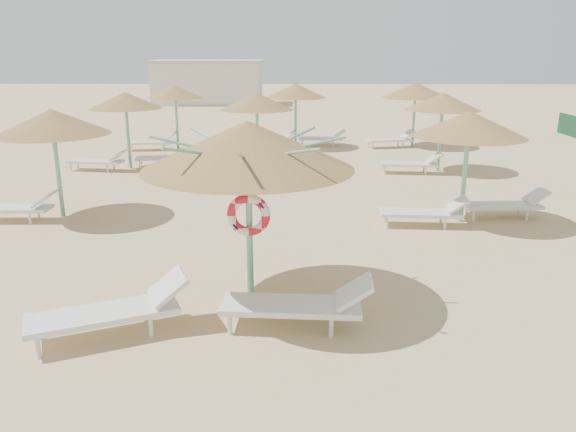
{
  "coord_description": "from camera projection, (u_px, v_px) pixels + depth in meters",
  "views": [
    {
      "loc": [
        0.58,
        -8.8,
        4.1
      ],
      "look_at": [
        0.48,
        0.53,
        1.3
      ],
      "focal_mm": 35.0,
      "sensor_mm": 36.0,
      "label": 1
    }
  ],
  "objects": [
    {
      "name": "ground",
      "position": [
        260.0,
        297.0,
        9.62
      ],
      "size": [
        120.0,
        120.0,
        0.0
      ],
      "primitive_type": "plane",
      "color": "tan",
      "rests_on": "ground"
    },
    {
      "name": "main_palapa",
      "position": [
        248.0,
        146.0,
        8.77
      ],
      "size": [
        3.38,
        3.38,
        3.03
      ],
      "color": "#68B49F",
      "rests_on": "ground"
    },
    {
      "name": "lounger_main_a",
      "position": [
        114.0,
        310.0,
        8.26
      ],
      "size": [
        2.39,
        1.56,
        0.84
      ],
      "rotation": [
        0.0,
        0.0,
        0.41
      ],
      "color": "silver",
      "rests_on": "ground"
    },
    {
      "name": "lounger_main_b",
      "position": [
        301.0,
        304.0,
        8.47
      ],
      "size": [
        2.31,
        0.81,
        0.83
      ],
      "rotation": [
        0.0,
        0.0,
        -0.06
      ],
      "color": "silver",
      "rests_on": "ground"
    },
    {
      "name": "palapa_field",
      "position": [
        329.0,
        105.0,
        18.49
      ],
      "size": [
        18.92,
        13.87,
        2.71
      ],
      "color": "#68B49F",
      "rests_on": "ground"
    },
    {
      "name": "service_hut",
      "position": [
        208.0,
        82.0,
        42.73
      ],
      "size": [
        8.4,
        4.4,
        3.25
      ],
      "color": "silver",
      "rests_on": "ground"
    }
  ]
}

